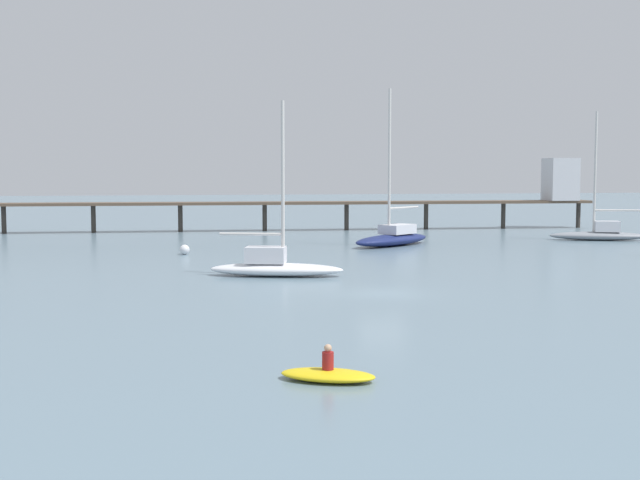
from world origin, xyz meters
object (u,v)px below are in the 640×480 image
object	(u,v)px
sailboat_white	(274,264)
pier	(394,193)
sailboat_navy	(393,236)
sailboat_gray	(600,232)
dinghy_yellow	(328,374)
mooring_buoy_inner	(185,250)

from	to	relation	value
sailboat_white	pier	bearing A→B (deg)	63.69
sailboat_navy	sailboat_gray	xyz separation A→B (m)	(20.83, 1.46, -0.03)
sailboat_gray	dinghy_yellow	distance (m)	58.79
dinghy_yellow	mooring_buoy_inner	size ratio (longest dim) A/B	4.21
pier	sailboat_navy	size ratio (longest dim) A/B	5.53
pier	sailboat_gray	distance (m)	23.66
sailboat_navy	mooring_buoy_inner	xyz separation A→B (m)	(-18.29, -4.54, -0.41)
pier	mooring_buoy_inner	size ratio (longest dim) A/B	97.69
dinghy_yellow	pier	bearing A→B (deg)	71.81
pier	mooring_buoy_inner	xyz separation A→B (m)	(-24.17, -24.04, -3.69)
sailboat_gray	sailboat_white	size ratio (longest dim) A/B	1.13
dinghy_yellow	sailboat_white	bearing A→B (deg)	85.54
pier	mooring_buoy_inner	world-z (taller)	pier
sailboat_navy	dinghy_yellow	bearing A→B (deg)	-108.79
sailboat_white	mooring_buoy_inner	bearing A→B (deg)	108.80
sailboat_gray	dinghy_yellow	bearing A→B (deg)	-127.91
pier	dinghy_yellow	world-z (taller)	pier
sailboat_navy	sailboat_gray	size ratio (longest dim) A/B	1.12
pier	sailboat_white	world-z (taller)	sailboat_white
sailboat_white	dinghy_yellow	world-z (taller)	sailboat_white
pier	sailboat_white	size ratio (longest dim) A/B	7.00
pier	sailboat_navy	distance (m)	20.63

